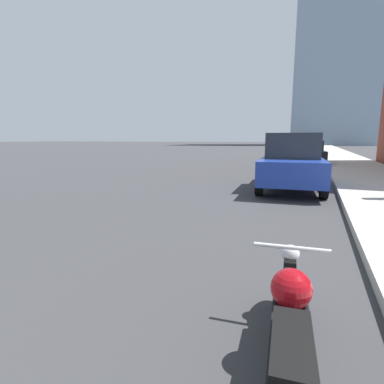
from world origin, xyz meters
TOP-DOWN VIEW (x-y plane):
  - sidewalk at (5.72, 40.00)m, footprint 3.14×240.00m
  - distant_tower at (7.44, 102.08)m, footprint 21.52×21.52m
  - motorcycle at (3.40, 4.16)m, footprint 0.62×2.29m
  - parked_car_blue at (2.79, 12.43)m, footprint 2.18×4.67m
  - parked_car_black at (3.12, 23.04)m, footprint 2.10×4.56m
  - parked_car_white at (2.83, 33.96)m, footprint 2.07×3.93m

SIDE VIEW (x-z plane):
  - sidewalk at x=5.72m, z-range 0.00..0.15m
  - motorcycle at x=3.40m, z-range 0.00..0.71m
  - parked_car_black at x=3.12m, z-range 0.00..1.53m
  - parked_car_white at x=2.83m, z-range 0.00..1.59m
  - parked_car_blue at x=2.79m, z-range -0.01..1.78m
  - distant_tower at x=7.44m, z-range 0.00..65.24m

